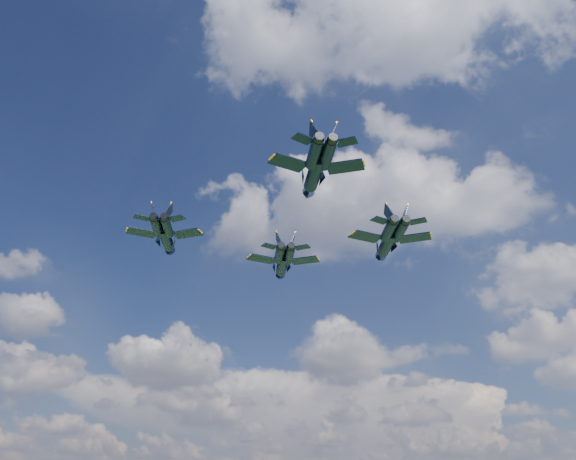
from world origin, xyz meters
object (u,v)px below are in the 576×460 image
at_px(jet_left, 167,239).
at_px(jet_slot, 314,175).
at_px(jet_lead, 282,265).
at_px(jet_right, 387,244).

distance_m(jet_left, jet_slot, 28.67).
xyz_separation_m(jet_lead, jet_slot, (15.32, -31.57, -1.02)).
xyz_separation_m(jet_left, jet_right, (33.51, 13.66, 0.30)).
bearing_deg(jet_lead, jet_right, -46.52).
bearing_deg(jet_left, jet_slot, -39.00).
bearing_deg(jet_slot, jet_lead, 90.47).
bearing_deg(jet_left, jet_lead, 40.97).
distance_m(jet_lead, jet_left, 26.06).
height_order(jet_lead, jet_left, jet_lead).
height_order(jet_left, jet_right, jet_right).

